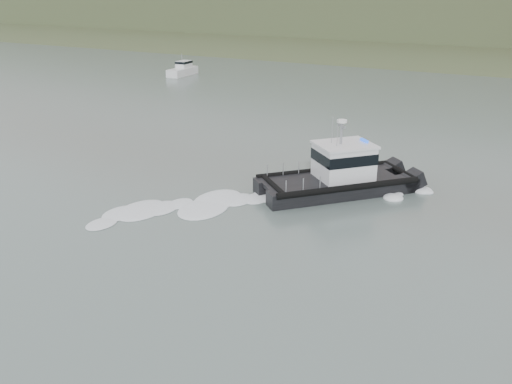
{
  "coord_description": "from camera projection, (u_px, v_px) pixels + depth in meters",
  "views": [
    {
      "loc": [
        13.1,
        -17.96,
        13.09
      ],
      "look_at": [
        -0.57,
        7.3,
        2.4
      ],
      "focal_mm": 40.0,
      "sensor_mm": 36.0,
      "label": 1
    }
  ],
  "objects": [
    {
      "name": "headlands",
      "position": [
        512.0,
        9.0,
        126.19
      ],
      "size": [
        500.0,
        105.36,
        27.12
      ],
      "color": "#364326",
      "rests_on": "ground"
    },
    {
      "name": "ground",
      "position": [
        189.0,
        295.0,
        25.21
      ],
      "size": [
        400.0,
        400.0,
        0.0
      ],
      "primitive_type": "plane",
      "color": "#4B5953",
      "rests_on": "ground"
    },
    {
      "name": "patrol_boat",
      "position": [
        339.0,
        174.0,
        37.17
      ],
      "size": [
        9.74,
        10.09,
        4.99
      ],
      "rotation": [
        0.0,
        0.0,
        -0.75
      ],
      "color": "black",
      "rests_on": "ground"
    },
    {
      "name": "motorboat",
      "position": [
        183.0,
        70.0,
        83.45
      ],
      "size": [
        2.26,
        5.89,
        3.18
      ],
      "rotation": [
        0.0,
        0.0,
        0.06
      ],
      "color": "silver",
      "rests_on": "ground"
    }
  ]
}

